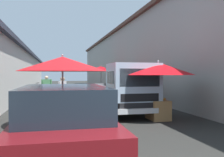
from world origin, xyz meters
TOP-DOWN VIEW (x-y plane):
  - ground at (13.50, 0.00)m, footprint 90.00×90.00m
  - building_right_concrete at (15.75, -7.34)m, footprint 49.80×7.50m
  - fruit_stall_mid_lane at (10.29, -2.05)m, footprint 2.22×2.22m
  - fruit_stall_far_right at (18.67, -2.18)m, footprint 2.65×2.65m
  - fruit_stall_far_left at (6.22, -2.01)m, footprint 2.64×2.64m
  - fruit_stall_near_right at (5.79, 1.45)m, footprint 2.83×2.83m
  - fruit_stall_near_left at (13.26, -2.93)m, footprint 2.75×2.75m
  - hatchback_car at (2.61, 1.53)m, footprint 3.93×1.96m
  - delivery_truck at (7.34, -1.17)m, footprint 4.94×2.01m
  - vendor_by_crates at (9.59, 1.34)m, footprint 0.57×0.38m
  - vendor_in_shade at (13.27, 2.18)m, footprint 0.26×0.63m
  - parked_scooter at (13.26, 2.85)m, footprint 1.65×0.65m

SIDE VIEW (x-z plane):
  - ground at x=13.50m, z-range 0.00..0.00m
  - parked_scooter at x=13.26m, z-range -0.12..1.02m
  - hatchback_car at x=2.61m, z-range 0.01..1.46m
  - vendor_by_crates at x=9.59m, z-range 0.11..1.66m
  - vendor_in_shade at x=13.27m, z-range 0.11..1.69m
  - delivery_truck at x=7.34m, z-range 0.00..2.08m
  - fruit_stall_mid_lane at x=10.29m, z-range 0.55..2.68m
  - fruit_stall_far_left at x=6.22m, z-range 0.61..2.79m
  - fruit_stall_near_left at x=13.26m, z-range 0.67..2.98m
  - fruit_stall_near_right at x=5.79m, z-range 0.70..3.01m
  - fruit_stall_far_right at x=18.67m, z-range 0.72..3.14m
  - building_right_concrete at x=15.75m, z-range 0.01..5.83m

